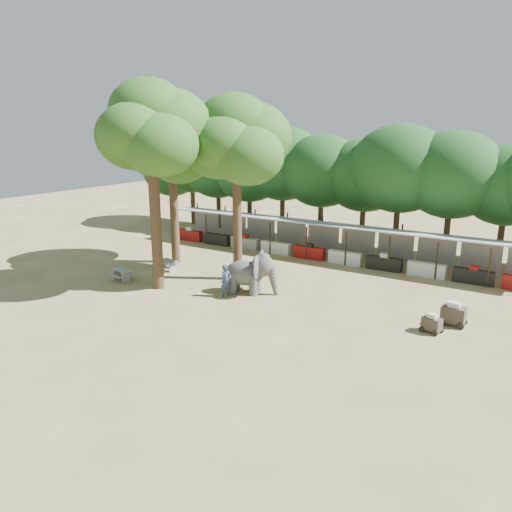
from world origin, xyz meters
The scene contains 12 objects.
ground centered at (0.00, 0.00, 0.00)m, with size 100.00×100.00×0.00m, color brown.
vendor_stalls centered at (0.00, 13.84, 1.18)m, with size 28.00×2.99×2.80m.
yard_tree_left centered at (-9.13, 7.19, 8.20)m, with size 7.10×6.90×11.02m.
yard_tree_center centered at (-6.13, 2.19, 9.21)m, with size 7.10×6.90×12.04m.
yard_tree_back centered at (-3.13, 6.19, 8.54)m, with size 7.10×6.90×11.36m.
backdrop_trees centered at (0.00, 19.00, 5.51)m, with size 46.46×5.95×8.33m.
elephant centered at (-0.81, 4.13, 1.22)m, with size 3.29×2.45×2.44m.
handler centered at (-1.67, 2.86, 0.93)m, with size 0.67×0.45×1.86m, color #26384C.
picnic_table_near centered at (-9.02, 1.89, 0.47)m, with size 1.72×1.61×0.72m.
picnic_table_far centered at (-8.00, 5.12, 0.46)m, with size 1.67×1.57×0.70m.
cart_front centered at (9.48, 3.84, 0.46)m, with size 1.08×0.84×0.93m.
cart_back centered at (10.15, 5.27, 0.59)m, with size 1.24×0.84×1.19m.
Camera 1 is at (14.13, -18.99, 9.40)m, focal length 35.00 mm.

